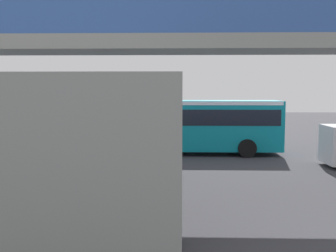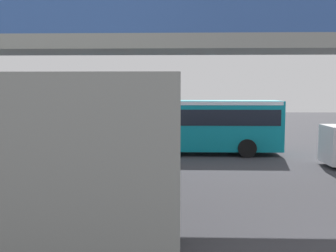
% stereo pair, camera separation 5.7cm
% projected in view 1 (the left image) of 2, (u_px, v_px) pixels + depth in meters
% --- Properties ---
extents(ground, '(80.00, 80.00, 0.00)m').
position_uv_depth(ground, '(196.00, 151.00, 24.16)').
color(ground, '#38383D').
extents(city_bus, '(11.54, 2.85, 3.15)m').
position_uv_depth(city_bus, '(181.00, 122.00, 23.03)').
color(city_bus, '#0C8493').
rests_on(city_bus, ground).
extents(traffic_sign, '(0.08, 0.60, 2.80)m').
position_uv_depth(traffic_sign, '(153.00, 117.00, 27.33)').
color(traffic_sign, slate).
rests_on(traffic_sign, ground).
extents(lane_dash_leftmost, '(2.00, 0.20, 0.01)m').
position_uv_depth(lane_dash_leftmost, '(253.00, 145.00, 26.56)').
color(lane_dash_leftmost, silver).
rests_on(lane_dash_leftmost, ground).
extents(lane_dash_left, '(2.00, 0.20, 0.01)m').
position_uv_depth(lane_dash_left, '(194.00, 145.00, 26.67)').
color(lane_dash_left, silver).
rests_on(lane_dash_left, ground).
extents(lane_dash_centre, '(2.00, 0.20, 0.01)m').
position_uv_depth(lane_dash_centre, '(136.00, 145.00, 26.79)').
color(lane_dash_centre, silver).
rests_on(lane_dash_centre, ground).
extents(pedestrian_overpass, '(25.36, 2.60, 6.77)m').
position_uv_depth(pedestrian_overpass, '(207.00, 57.00, 14.04)').
color(pedestrian_overpass, gray).
rests_on(pedestrian_overpass, ground).
extents(station_building, '(9.00, 5.04, 4.20)m').
position_uv_depth(station_building, '(19.00, 152.00, 10.81)').
color(station_building, gray).
rests_on(station_building, ground).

